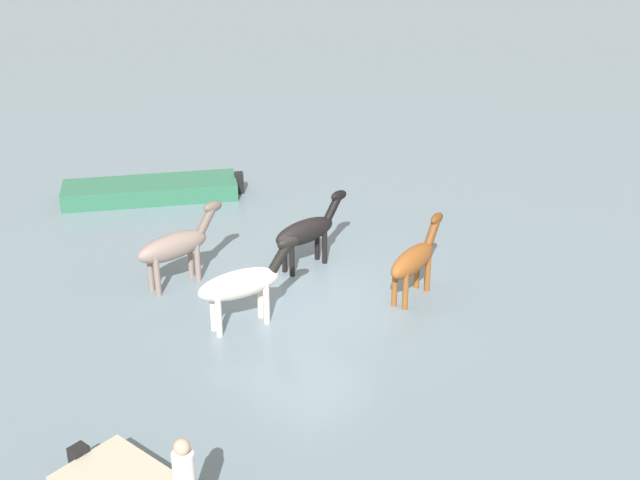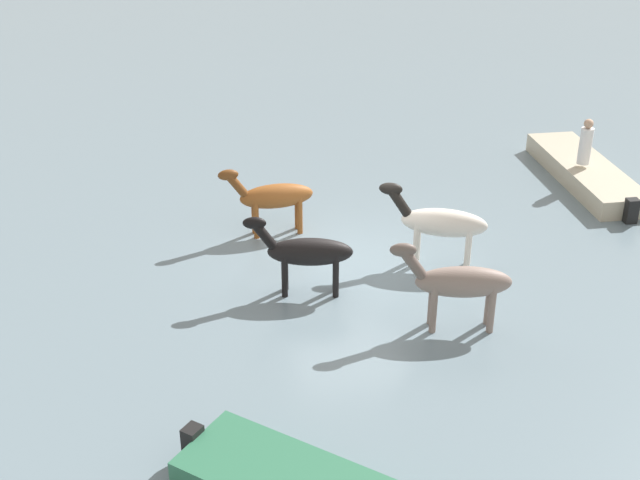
{
  "view_description": "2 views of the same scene",
  "coord_description": "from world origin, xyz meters",
  "px_view_note": "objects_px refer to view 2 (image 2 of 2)",
  "views": [
    {
      "loc": [
        -11.45,
        12.28,
        9.31
      ],
      "look_at": [
        0.45,
        -0.87,
        0.95
      ],
      "focal_mm": 48.17,
      "sensor_mm": 36.0,
      "label": 1
    },
    {
      "loc": [
        15.45,
        -2.42,
        8.56
      ],
      "look_at": [
        0.15,
        -0.7,
        0.72
      ],
      "focal_mm": 46.84,
      "sensor_mm": 36.0,
      "label": 2
    }
  ],
  "objects_px": {
    "boat_dinghy_port": "(585,175)",
    "person_spotter_bow": "(586,143)",
    "horse_rear_stallion": "(306,252)",
    "horse_gray_outer": "(440,223)",
    "horse_lead": "(459,282)",
    "horse_chestnut_trailing": "(273,197)"
  },
  "relations": [
    {
      "from": "horse_chestnut_trailing",
      "to": "boat_dinghy_port",
      "type": "relative_size",
      "value": 0.43
    },
    {
      "from": "horse_gray_outer",
      "to": "person_spotter_bow",
      "type": "distance_m",
      "value": 6.06
    },
    {
      "from": "horse_rear_stallion",
      "to": "horse_lead",
      "type": "height_order",
      "value": "horse_lead"
    },
    {
      "from": "horse_rear_stallion",
      "to": "horse_chestnut_trailing",
      "type": "height_order",
      "value": "horse_rear_stallion"
    },
    {
      "from": "horse_chestnut_trailing",
      "to": "horse_gray_outer",
      "type": "bearing_deg",
      "value": 143.45
    },
    {
      "from": "horse_lead",
      "to": "horse_chestnut_trailing",
      "type": "bearing_deg",
      "value": -47.42
    },
    {
      "from": "horse_rear_stallion",
      "to": "person_spotter_bow",
      "type": "xyz_separation_m",
      "value": [
        -4.7,
        7.6,
        0.22
      ]
    },
    {
      "from": "horse_rear_stallion",
      "to": "person_spotter_bow",
      "type": "distance_m",
      "value": 8.94
    },
    {
      "from": "horse_chestnut_trailing",
      "to": "boat_dinghy_port",
      "type": "xyz_separation_m",
      "value": [
        -2.13,
        8.28,
        -0.75
      ]
    },
    {
      "from": "person_spotter_bow",
      "to": "horse_rear_stallion",
      "type": "bearing_deg",
      "value": -58.24
    },
    {
      "from": "horse_lead",
      "to": "horse_gray_outer",
      "type": "height_order",
      "value": "horse_gray_outer"
    },
    {
      "from": "horse_chestnut_trailing",
      "to": "person_spotter_bow",
      "type": "distance_m",
      "value": 8.31
    },
    {
      "from": "horse_rear_stallion",
      "to": "boat_dinghy_port",
      "type": "distance_m",
      "value": 9.24
    },
    {
      "from": "horse_lead",
      "to": "boat_dinghy_port",
      "type": "height_order",
      "value": "horse_lead"
    },
    {
      "from": "horse_rear_stallion",
      "to": "horse_lead",
      "type": "relative_size",
      "value": 0.95
    },
    {
      "from": "horse_rear_stallion",
      "to": "horse_gray_outer",
      "type": "bearing_deg",
      "value": -156.33
    },
    {
      "from": "horse_lead",
      "to": "person_spotter_bow",
      "type": "xyz_separation_m",
      "value": [
        -6.28,
        4.95,
        0.17
      ]
    },
    {
      "from": "boat_dinghy_port",
      "to": "person_spotter_bow",
      "type": "relative_size",
      "value": 4.26
    },
    {
      "from": "horse_gray_outer",
      "to": "horse_chestnut_trailing",
      "type": "relative_size",
      "value": 1.06
    },
    {
      "from": "horse_rear_stallion",
      "to": "boat_dinghy_port",
      "type": "height_order",
      "value": "horse_rear_stallion"
    },
    {
      "from": "horse_rear_stallion",
      "to": "horse_lead",
      "type": "distance_m",
      "value": 3.08
    },
    {
      "from": "horse_gray_outer",
      "to": "boat_dinghy_port",
      "type": "xyz_separation_m",
      "value": [
        -4.01,
        4.91,
        -0.81
      ]
    }
  ]
}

